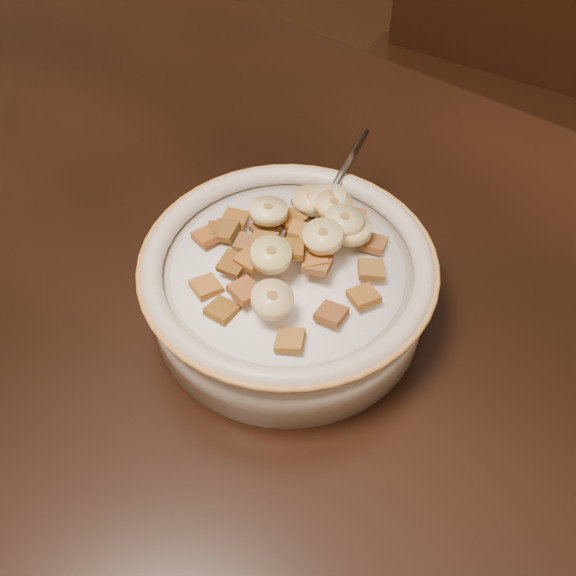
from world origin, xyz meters
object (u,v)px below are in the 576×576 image
Objects in this scene: table at (68,245)px; spoon at (307,235)px; chair at (447,106)px; cereal_bowl at (288,290)px.

spoon is at bearing 21.74° from table.
table is 25.86× the size of spoon.
chair is at bearing -87.94° from spoon.
chair reaches higher than cereal_bowl.
chair is 4.61× the size of cereal_bowl.
spoon is (-0.01, 0.04, 0.03)m from cereal_bowl.
table is 1.35× the size of chair.
cereal_bowl is (0.23, 0.06, 0.05)m from table.
cereal_bowl is 0.05m from spoon.
cereal_bowl is at bearing 90.00° from spoon.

